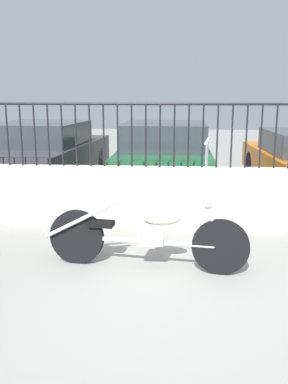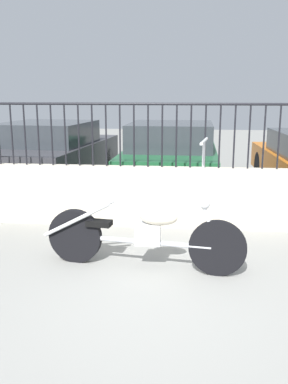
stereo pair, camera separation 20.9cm
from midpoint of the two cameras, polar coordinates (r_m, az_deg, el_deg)
ground_plane at (r=4.22m, az=2.92°, el=-14.27°), size 40.00×40.00×0.00m
low_wall at (r=6.28m, az=4.23°, el=-0.70°), size 8.91×0.18×0.89m
fence_railing at (r=6.12m, az=4.40°, el=8.89°), size 8.91×0.04×0.91m
motorcycle_silver at (r=4.80m, az=0.01°, el=-5.53°), size 2.31×0.60×1.48m
car_dark_grey at (r=9.54m, az=-11.64°, el=5.21°), size 2.24×4.27×1.34m
car_green at (r=8.85m, az=4.30°, el=4.86°), size 1.87×4.01×1.36m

